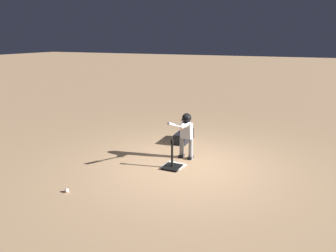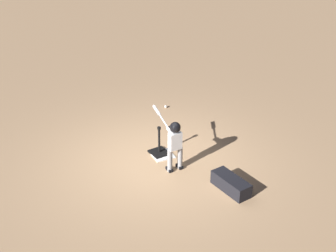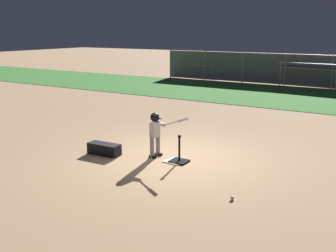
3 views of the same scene
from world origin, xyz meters
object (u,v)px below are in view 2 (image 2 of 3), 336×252
batting_tee (159,150)px  batter_child (174,139)px  baseball (166,107)px  equipment_bag (231,184)px

batting_tee → batter_child: bearing=175.0°
baseball → batting_tee: bearing=144.4°
batter_child → equipment_bag: size_ratio=1.30×
batter_child → baseball: bearing=-28.8°
batting_tee → baseball: bearing=-35.6°
batting_tee → equipment_bag: 1.94m
equipment_bag → batter_child: bearing=20.5°
batter_child → baseball: (2.54, -1.40, -0.66)m
batter_child → baseball: size_ratio=14.81×
batter_child → equipment_bag: batter_child is taller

